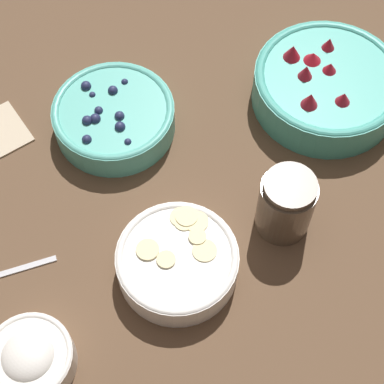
{
  "coord_description": "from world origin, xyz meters",
  "views": [
    {
      "loc": [
        0.03,
        0.42,
        0.81
      ],
      "look_at": [
        -0.03,
        -0.01,
        0.05
      ],
      "focal_mm": 60.0,
      "sensor_mm": 36.0,
      "label": 1
    }
  ],
  "objects": [
    {
      "name": "bowl_strawberries",
      "position": [
        -0.27,
        -0.18,
        0.04
      ],
      "size": [
        0.23,
        0.23,
        0.08
      ],
      "color": "#47AD9E",
      "rests_on": "ground_plane"
    },
    {
      "name": "jar_chocolate",
      "position": [
        -0.16,
        0.03,
        0.05
      ],
      "size": [
        0.08,
        0.08,
        0.1
      ],
      "color": "brown",
      "rests_on": "ground_plane"
    },
    {
      "name": "bowl_cream",
      "position": [
        0.2,
        0.18,
        0.03
      ],
      "size": [
        0.11,
        0.11,
        0.05
      ],
      "color": "white",
      "rests_on": "ground_plane"
    },
    {
      "name": "ground_plane",
      "position": [
        0.0,
        0.0,
        0.0
      ],
      "size": [
        4.0,
        4.0,
        0.0
      ],
      "primitive_type": "plane",
      "color": "brown"
    },
    {
      "name": "bowl_blueberries",
      "position": [
        0.06,
        -0.17,
        0.03
      ],
      "size": [
        0.18,
        0.18,
        0.06
      ],
      "color": "#56B7A8",
      "rests_on": "ground_plane"
    },
    {
      "name": "bowl_bananas",
      "position": [
        -0.0,
        0.08,
        0.03
      ],
      "size": [
        0.16,
        0.16,
        0.05
      ],
      "color": "white",
      "rests_on": "ground_plane"
    }
  ]
}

